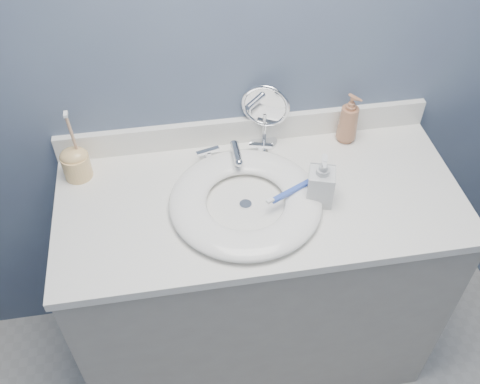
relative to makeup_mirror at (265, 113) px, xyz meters
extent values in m
cube|color=#4D5974|center=(-0.06, 0.03, 0.19)|extent=(2.20, 0.02, 2.40)
cube|color=#A39F95|center=(-0.06, -0.24, -0.58)|extent=(1.20, 0.55, 0.85)
cube|color=white|center=(-0.06, -0.24, -0.14)|extent=(1.22, 0.57, 0.03)
cube|color=white|center=(-0.06, 0.02, -0.08)|extent=(1.22, 0.02, 0.09)
cylinder|color=silver|center=(-0.11, -0.27, -0.12)|extent=(0.04, 0.04, 0.01)
cube|color=silver|center=(-0.11, -0.06, -0.12)|extent=(0.22, 0.05, 0.01)
cylinder|color=silver|center=(-0.11, -0.06, -0.09)|extent=(0.03, 0.03, 0.06)
cylinder|color=silver|center=(-0.11, -0.10, -0.06)|extent=(0.02, 0.09, 0.02)
sphere|color=silver|center=(-0.11, -0.15, -0.06)|extent=(0.03, 0.03, 0.03)
cylinder|color=silver|center=(-0.19, -0.06, -0.10)|extent=(0.02, 0.02, 0.03)
cube|color=silver|center=(-0.19, -0.06, -0.08)|extent=(0.08, 0.03, 0.01)
cylinder|color=silver|center=(-0.02, -0.06, -0.10)|extent=(0.02, 0.02, 0.03)
cube|color=silver|center=(-0.02, -0.06, -0.08)|extent=(0.08, 0.03, 0.01)
cylinder|color=silver|center=(0.00, 0.00, -0.12)|extent=(0.09, 0.09, 0.01)
cylinder|color=silver|center=(0.00, 0.00, -0.06)|extent=(0.01, 0.01, 0.12)
torus|color=silver|center=(0.00, 0.00, 0.03)|extent=(0.15, 0.07, 0.15)
cylinder|color=white|center=(0.00, 0.00, 0.03)|extent=(0.12, 0.06, 0.13)
imported|color=#A26949|center=(0.27, -0.03, -0.04)|extent=(0.09, 0.10, 0.18)
imported|color=silver|center=(0.11, -0.28, -0.04)|extent=(0.10, 0.10, 0.17)
cylinder|color=#E9BC74|center=(-0.60, -0.06, -0.08)|extent=(0.09, 0.09, 0.08)
ellipsoid|color=#E9BC74|center=(-0.60, -0.06, -0.04)|extent=(0.09, 0.07, 0.05)
cylinder|color=tan|center=(-0.59, -0.06, 0.03)|extent=(0.01, 0.03, 0.16)
cube|color=white|center=(-0.59, -0.07, 0.12)|extent=(0.01, 0.02, 0.01)
cube|color=#3453BB|center=(0.03, -0.27, -0.08)|extent=(0.15, 0.08, 0.01)
cube|color=white|center=(-0.04, -0.31, -0.07)|extent=(0.03, 0.02, 0.01)
camera|label=1|loc=(-0.30, -1.32, 1.03)|focal=40.00mm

